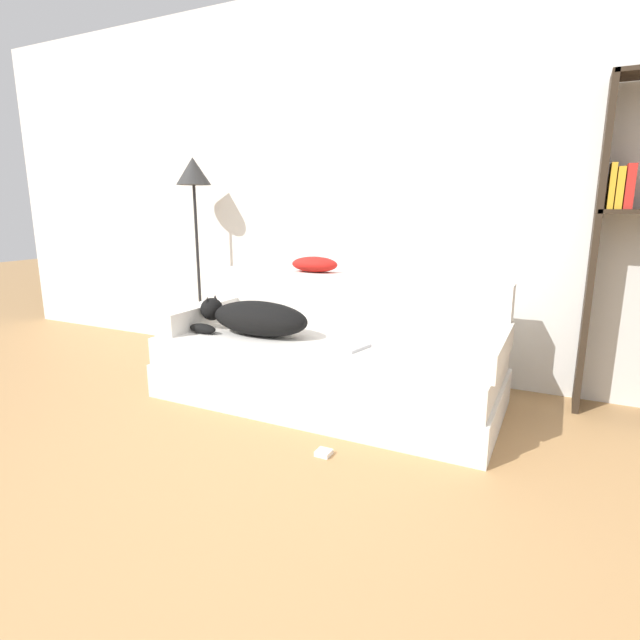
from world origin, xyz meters
TOP-DOWN VIEW (x-y plane):
  - ground_plane at (0.00, 0.00)m, footprint 20.00×20.00m
  - wall_back at (0.00, 2.29)m, footprint 7.68×0.06m
  - couch at (-0.06, 1.53)m, footprint 2.10×0.95m
  - couch_backrest at (-0.06, 1.94)m, footprint 2.06×0.15m
  - couch_arm_left at (-1.04, 1.52)m, footprint 0.15×0.76m
  - couch_arm_right at (0.91, 1.52)m, footprint 0.15×0.76m
  - dog at (-0.54, 1.45)m, footprint 0.80×0.31m
  - laptop at (0.07, 1.45)m, footprint 0.33×0.26m
  - throw_pillow at (-0.36, 1.95)m, footprint 0.34×0.21m
  - bookshelf at (1.57, 2.11)m, footprint 0.48×0.26m
  - floor_lamp at (-1.46, 2.01)m, footprint 0.27×0.27m
  - power_adapter at (0.24, 0.86)m, footprint 0.07×0.07m

SIDE VIEW (x-z plane):
  - ground_plane at x=0.00m, z-range 0.00..0.00m
  - power_adapter at x=0.24m, z-range 0.00..0.02m
  - couch at x=-0.06m, z-range 0.00..0.39m
  - laptop at x=0.07m, z-range 0.39..0.41m
  - couch_arm_left at x=-1.04m, z-range 0.39..0.54m
  - couch_arm_right at x=0.91m, z-range 0.39..0.54m
  - dog at x=-0.54m, z-range 0.39..0.62m
  - couch_backrest at x=-0.06m, z-range 0.39..0.75m
  - throw_pillow at x=-0.36m, z-range 0.75..0.86m
  - bookshelf at x=1.57m, z-range 0.11..2.01m
  - floor_lamp at x=-1.46m, z-range 0.54..2.11m
  - wall_back at x=0.00m, z-range 0.00..2.70m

